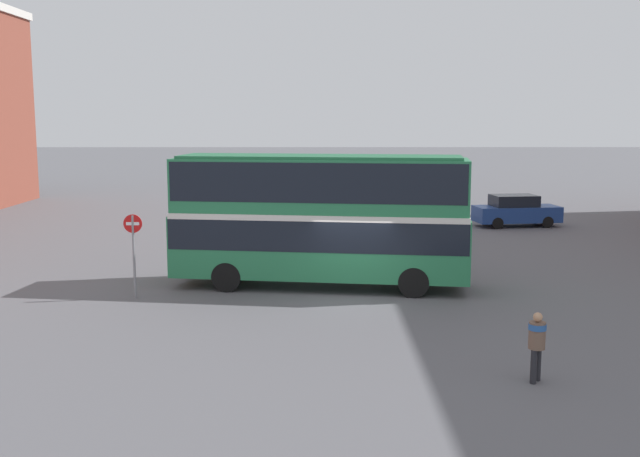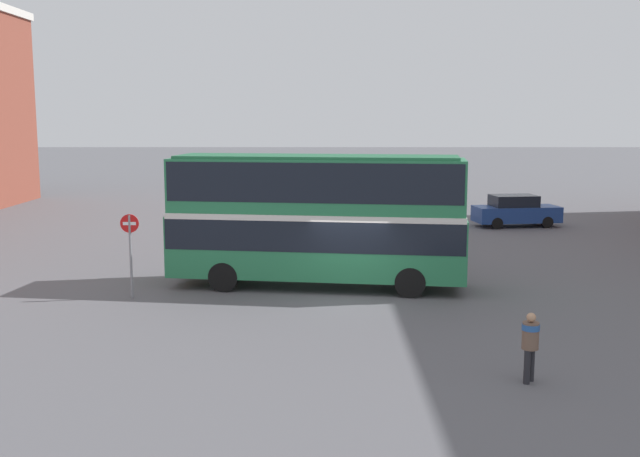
% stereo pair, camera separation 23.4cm
% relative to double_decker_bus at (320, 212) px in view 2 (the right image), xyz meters
% --- Properties ---
extents(ground_plane, '(240.00, 240.00, 0.00)m').
position_rel_double_decker_bus_xyz_m(ground_plane, '(1.03, -1.80, -2.59)').
color(ground_plane, '#5B5B60').
extents(double_decker_bus, '(10.26, 3.85, 4.52)m').
position_rel_double_decker_bus_xyz_m(double_decker_bus, '(0.00, 0.00, 0.00)').
color(double_decker_bus, '#287A4C').
rests_on(double_decker_bus, ground_plane).
extents(pedestrian_foreground, '(0.55, 0.55, 1.58)m').
position_rel_double_decker_bus_xyz_m(pedestrian_foreground, '(4.71, -9.35, -1.62)').
color(pedestrian_foreground, '#232328').
rests_on(pedestrian_foreground, ground_plane).
extents(parked_car_kerb_near, '(4.66, 2.36, 1.68)m').
position_rel_double_decker_bus_xyz_m(parked_car_kerb_near, '(10.53, 14.30, -1.76)').
color(parked_car_kerb_near, navy).
rests_on(parked_car_kerb_near, ground_plane).
extents(parked_car_kerb_far, '(4.16, 2.30, 1.64)m').
position_rel_double_decker_bus_xyz_m(parked_car_kerb_far, '(-0.41, 9.36, -1.77)').
color(parked_car_kerb_far, maroon).
rests_on(parked_car_kerb_far, ground_plane).
extents(no_entry_sign, '(0.60, 0.08, 2.73)m').
position_rel_double_decker_bus_xyz_m(no_entry_sign, '(-5.99, -1.54, -0.79)').
color(no_entry_sign, gray).
rests_on(no_entry_sign, ground_plane).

